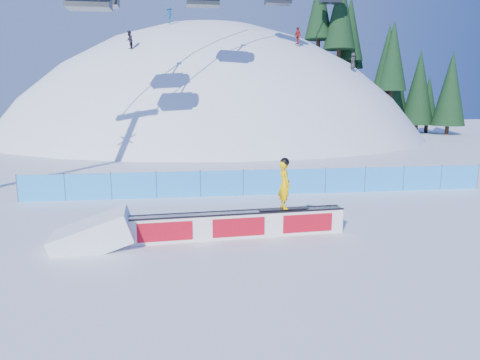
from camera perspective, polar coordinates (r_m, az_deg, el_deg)
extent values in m
plane|color=white|center=(16.05, 6.28, -5.43)|extent=(160.00, 160.00, 0.00)
sphere|color=white|center=(61.32, -3.76, -10.92)|extent=(64.00, 64.00, 64.00)
cylinder|color=#321F14|center=(59.64, 11.10, 16.56)|extent=(0.50, 0.50, 1.40)
cone|color=black|center=(60.21, 11.25, 20.36)|extent=(3.01, 3.01, 6.83)
cylinder|color=#321F14|center=(58.61, 11.82, 16.40)|extent=(0.50, 0.50, 1.40)
cone|color=black|center=(59.21, 11.99, 20.47)|extent=(3.20, 3.20, 7.26)
cylinder|color=#321F14|center=(59.43, 15.13, 13.99)|extent=(0.50, 0.50, 1.40)
cone|color=black|center=(59.96, 15.37, 18.69)|extent=(3.81, 3.81, 8.65)
cylinder|color=#321F14|center=(62.43, 13.13, 14.49)|extent=(0.50, 0.50, 1.40)
cone|color=black|center=(62.91, 13.31, 18.50)|extent=(3.36, 3.36, 7.63)
cylinder|color=#321F14|center=(58.44, 18.17, 11.58)|extent=(0.50, 0.50, 1.40)
cone|color=black|center=(58.80, 18.46, 16.47)|extent=(3.89, 3.89, 8.85)
cylinder|color=#321F14|center=(63.36, 15.68, 12.20)|extent=(0.50, 0.50, 1.40)
cone|color=black|center=(63.61, 15.86, 15.62)|extent=(2.82, 2.82, 6.42)
cylinder|color=#321F14|center=(66.80, 18.59, 7.47)|extent=(0.50, 0.50, 1.40)
cone|color=black|center=(66.74, 18.78, 10.65)|extent=(2.74, 2.74, 6.22)
cylinder|color=#321F14|center=(64.48, 19.37, 7.82)|extent=(0.50, 0.50, 1.40)
cone|color=black|center=(64.51, 19.67, 12.57)|extent=(4.18, 4.18, 9.51)
cylinder|color=#321F14|center=(62.88, 23.84, 6.18)|extent=(0.50, 0.50, 1.40)
cone|color=black|center=(62.78, 24.19, 10.86)|extent=(4.00, 4.00, 9.09)
cylinder|color=#321F14|center=(68.53, 20.70, 6.68)|extent=(0.50, 0.50, 1.40)
cone|color=black|center=(68.45, 21.01, 11.29)|extent=(4.33, 4.33, 9.84)
cylinder|color=#321F14|center=(64.94, 24.32, 6.25)|extent=(0.50, 0.50, 1.40)
cone|color=black|center=(64.84, 24.61, 10.09)|extent=(3.30, 3.30, 7.51)
cube|color=#2891EF|center=(20.19, 3.23, -0.32)|extent=(22.00, 0.03, 1.20)
cylinder|color=#3A4468|center=(21.08, -27.59, -0.92)|extent=(0.05, 0.05, 1.30)
cylinder|color=#3A4468|center=(20.48, -22.33, -0.80)|extent=(0.05, 0.05, 1.30)
cylinder|color=#3A4468|center=(20.07, -16.80, -0.68)|extent=(0.05, 0.05, 1.30)
cylinder|color=#3A4468|center=(19.85, -11.09, -0.54)|extent=(0.05, 0.05, 1.30)
cylinder|color=#3A4468|center=(19.83, -5.31, -0.40)|extent=(0.05, 0.05, 1.30)
cylinder|color=#3A4468|center=(20.01, 0.42, -0.25)|extent=(0.05, 0.05, 1.30)
cylinder|color=#3A4468|center=(20.39, 5.99, -0.11)|extent=(0.05, 0.05, 1.30)
cylinder|color=#3A4468|center=(20.95, 11.31, 0.03)|extent=(0.05, 0.05, 1.30)
cylinder|color=#3A4468|center=(21.68, 16.31, 0.16)|extent=(0.05, 0.05, 1.30)
cylinder|color=#3A4468|center=(22.57, 20.96, 0.28)|extent=(0.05, 0.05, 1.30)
cylinder|color=#3A4468|center=(23.59, 25.22, 0.39)|extent=(0.05, 0.05, 1.30)
cylinder|color=#3A4468|center=(24.74, 29.11, 0.48)|extent=(0.05, 0.05, 1.30)
cube|color=white|center=(13.98, -0.35, -6.06)|extent=(7.19, 0.94, 0.81)
cube|color=gray|center=(13.86, -0.35, -4.39)|extent=(7.12, 0.96, 0.04)
cube|color=black|center=(13.64, -0.15, -4.60)|extent=(7.16, 0.52, 0.05)
cube|color=black|center=(14.09, -0.54, -4.11)|extent=(7.16, 0.52, 0.05)
cube|color=red|center=(13.76, -0.15, -6.33)|extent=(6.80, 0.48, 0.61)
cube|color=red|center=(14.20, -0.53, -5.79)|extent=(6.80, 0.48, 0.61)
cube|color=black|center=(14.23, 5.87, -3.83)|extent=(1.66, 0.41, 0.03)
imported|color=#FFBF00|center=(14.05, 5.93, -0.62)|extent=(0.47, 0.63, 1.59)
sphere|color=black|center=(13.93, 5.99, 2.38)|extent=(0.30, 0.30, 0.30)
imported|color=black|center=(42.74, -14.55, 17.64)|extent=(0.74, 0.89, 1.65)
imported|color=maroon|center=(45.75, 7.69, 18.52)|extent=(0.74, 1.05, 1.65)
imported|color=#165387|center=(49.74, -9.40, 20.85)|extent=(1.23, 1.05, 1.65)
imported|color=black|center=(47.97, 14.85, 15.13)|extent=(0.86, 0.96, 1.65)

